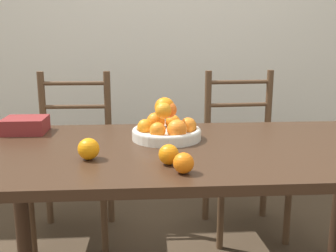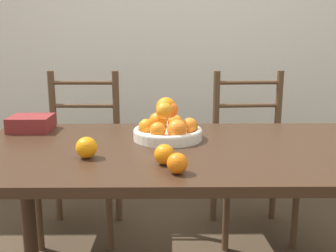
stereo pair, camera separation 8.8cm
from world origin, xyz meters
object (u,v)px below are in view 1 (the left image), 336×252
object	(u,v)px
orange_loose_1	(184,163)
book_stack	(25,125)
chair_left	(73,159)
fruit_bowl	(167,128)
orange_loose_0	(89,149)
chair_right	(244,155)
orange_loose_2	(169,154)

from	to	relation	value
orange_loose_1	book_stack	distance (m)	0.86
chair_left	fruit_bowl	bearing A→B (deg)	-48.83
orange_loose_0	chair_left	distance (m)	0.92
orange_loose_1	chair_right	xyz separation A→B (m)	(0.47, 1.01, -0.30)
orange_loose_0	orange_loose_1	size ratio (longest dim) A/B	1.14
orange_loose_0	chair_left	xyz separation A→B (m)	(-0.21, 0.85, -0.30)
chair_right	fruit_bowl	bearing A→B (deg)	-133.20
fruit_bowl	orange_loose_1	size ratio (longest dim) A/B	4.33
orange_loose_2	chair_left	size ratio (longest dim) A/B	0.07
chair_left	book_stack	world-z (taller)	chair_left
book_stack	chair_right	bearing A→B (deg)	21.40
fruit_bowl	orange_loose_0	xyz separation A→B (m)	(-0.29, -0.26, -0.01)
orange_loose_0	orange_loose_2	size ratio (longest dim) A/B	1.10
orange_loose_2	chair_right	size ratio (longest dim) A/B	0.07
chair_left	chair_right	world-z (taller)	same
orange_loose_1	orange_loose_2	bearing A→B (deg)	114.01
fruit_bowl	chair_right	size ratio (longest dim) A/B	0.30
fruit_bowl	chair_right	xyz separation A→B (m)	(0.49, 0.59, -0.31)
orange_loose_0	chair_right	distance (m)	1.19
orange_loose_0	orange_loose_1	xyz separation A→B (m)	(0.31, -0.16, -0.00)
orange_loose_0	orange_loose_2	world-z (taller)	orange_loose_0
chair_left	chair_right	size ratio (longest dim) A/B	1.00
orange_loose_2	chair_right	xyz separation A→B (m)	(0.51, 0.92, -0.30)
orange_loose_1	orange_loose_0	bearing A→B (deg)	152.46
orange_loose_1	book_stack	xyz separation A→B (m)	(-0.64, 0.58, 0.00)
orange_loose_0	book_stack	distance (m)	0.53
orange_loose_0	chair_right	size ratio (longest dim) A/B	0.08
fruit_bowl	orange_loose_1	bearing A→B (deg)	-86.51
fruit_bowl	orange_loose_2	size ratio (longest dim) A/B	4.15
chair_left	chair_right	distance (m)	0.99
orange_loose_2	chair_left	distance (m)	1.08
chair_left	book_stack	size ratio (longest dim) A/B	5.20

